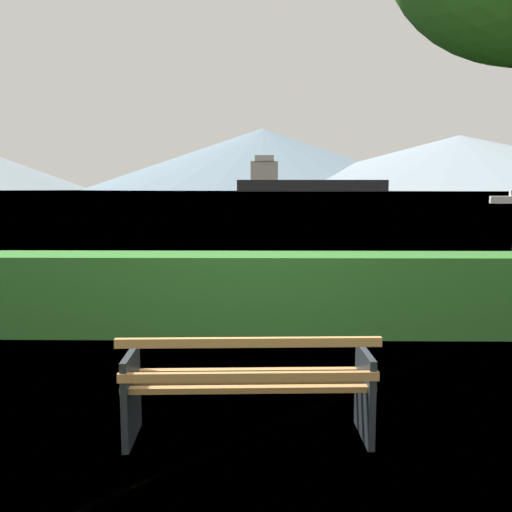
{
  "coord_description": "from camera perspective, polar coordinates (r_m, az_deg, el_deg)",
  "views": [
    {
      "loc": [
        0.11,
        -3.98,
        1.9
      ],
      "look_at": [
        0.0,
        4.64,
        0.82
      ],
      "focal_mm": 38.2,
      "sensor_mm": 36.0,
      "label": 1
    }
  ],
  "objects": [
    {
      "name": "distant_hills",
      "position": [
        571.78,
        4.82,
        9.81
      ],
      "size": [
        821.78,
        456.53,
        66.08
      ],
      "color": "gray",
      "rests_on": "ground_plane"
    },
    {
      "name": "cargo_ship_large",
      "position": [
        321.95,
        4.64,
        7.78
      ],
      "size": [
        87.5,
        14.19,
        20.65
      ],
      "color": "#232328",
      "rests_on": "water_surface"
    },
    {
      "name": "ground_plane",
      "position": [
        4.41,
        -0.78,
        -18.36
      ],
      "size": [
        1400.0,
        1400.0,
        0.0
      ],
      "primitive_type": "plane",
      "color": "#4C6B33"
    },
    {
      "name": "hedge_row",
      "position": [
        7.16,
        -0.16,
        -3.96
      ],
      "size": [
        7.09,
        0.79,
        1.04
      ],
      "primitive_type": "cube",
      "color": "#2D6B28",
      "rests_on": "ground_plane"
    },
    {
      "name": "park_bench",
      "position": [
        4.19,
        -0.78,
        -13.4
      ],
      "size": [
        1.87,
        0.64,
        0.87
      ],
      "color": "#A0703F",
      "rests_on": "ground_plane"
    },
    {
      "name": "water_surface",
      "position": [
        311.39,
        0.69,
        6.77
      ],
      "size": [
        620.0,
        620.0,
        0.0
      ],
      "primitive_type": "plane",
      "color": "#7A99A8",
      "rests_on": "ground_plane"
    }
  ]
}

